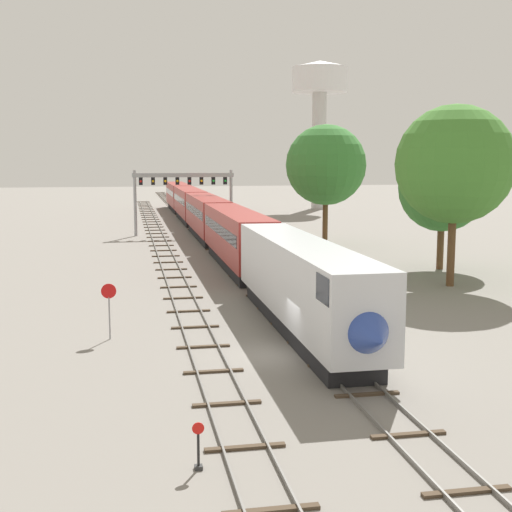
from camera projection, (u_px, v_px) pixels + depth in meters
The scene contains 11 objects.
ground_plane at pixel (282, 355), 32.14m from camera, with size 400.00×400.00×0.00m, color gray.
track_main at pixel (196, 228), 90.88m from camera, with size 2.60×200.00×0.16m.
track_near at pixel (162, 248), 70.41m from camera, with size 2.60×160.00×0.16m.
passenger_train at pixel (206, 216), 79.28m from camera, with size 3.04×109.44×4.80m.
signal_gantry at pixel (184, 187), 82.04m from camera, with size 12.10×0.49×7.79m.
water_tower at pixel (320, 92), 123.62m from camera, with size 10.16×10.16×26.51m.
switch_stand at pixel (198, 453), 20.27m from camera, with size 0.36×0.24×1.46m.
stop_sign at pixel (109, 303), 34.74m from camera, with size 0.76×0.08×2.88m.
trackside_tree_left at pixel (326, 165), 71.90m from camera, with size 8.43×8.43×12.69m.
trackside_tree_mid at pixel (443, 188), 56.32m from camera, with size 7.24×7.24×10.40m.
trackside_tree_right at pixel (455, 165), 48.45m from camera, with size 8.41×8.41×12.94m.
Camera 1 is at (-6.99, -30.40, 9.12)m, focal length 48.22 mm.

